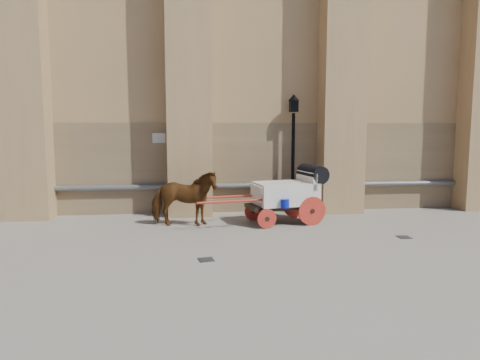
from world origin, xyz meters
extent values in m
plane|color=slate|center=(0.00, 0.00, 0.00)|extent=(90.00, 90.00, 0.00)
cube|color=#89704D|center=(2.00, 4.15, 1.50)|extent=(44.00, 0.35, 3.00)
cylinder|color=#59595B|center=(2.00, 3.88, 0.90)|extent=(42.00, 0.18, 0.18)
cube|color=beige|center=(-2.00, 3.97, 2.50)|extent=(0.42, 0.04, 0.32)
imported|color=brown|center=(-1.18, 2.00, 0.81)|extent=(1.97, 1.00, 1.61)
cube|color=black|center=(1.72, 2.13, 0.51)|extent=(2.20, 1.31, 0.11)
cube|color=silver|center=(1.81, 2.15, 0.89)|extent=(1.97, 1.48, 0.66)
cube|color=silver|center=(2.50, 2.28, 1.26)|extent=(0.36, 1.18, 0.51)
cube|color=silver|center=(1.03, 2.00, 1.12)|extent=(0.52, 1.07, 0.09)
cylinder|color=black|center=(2.68, 2.32, 1.45)|extent=(0.73, 1.25, 0.52)
cylinder|color=red|center=(2.51, 1.70, 0.42)|extent=(0.84, 0.21, 0.84)
cylinder|color=red|center=(2.30, 2.84, 0.42)|extent=(0.84, 0.21, 0.84)
cylinder|color=red|center=(1.14, 1.43, 0.28)|extent=(0.56, 0.16, 0.56)
cylinder|color=red|center=(0.92, 2.57, 0.28)|extent=(0.56, 0.16, 0.56)
cylinder|color=red|center=(0.28, 1.43, 0.80)|extent=(2.22, 0.49, 0.07)
cylinder|color=red|center=(0.12, 2.26, 0.80)|extent=(2.22, 0.49, 0.07)
cylinder|color=#0A19B3|center=(1.65, 1.45, 0.70)|extent=(0.24, 0.24, 0.24)
cylinder|color=black|center=(2.39, 3.62, 1.65)|extent=(0.11, 0.11, 3.31)
cone|color=black|center=(2.39, 3.62, 0.17)|extent=(0.33, 0.33, 0.33)
cube|color=black|center=(2.39, 3.62, 3.54)|extent=(0.26, 0.26, 0.39)
cone|color=black|center=(2.39, 3.62, 3.82)|extent=(0.37, 0.37, 0.22)
cube|color=black|center=(-0.66, -1.33, 0.01)|extent=(0.37, 0.37, 0.01)
cube|color=black|center=(4.49, 0.04, 0.01)|extent=(0.33, 0.33, 0.01)
camera|label=1|loc=(-0.93, -10.21, 2.75)|focal=32.00mm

